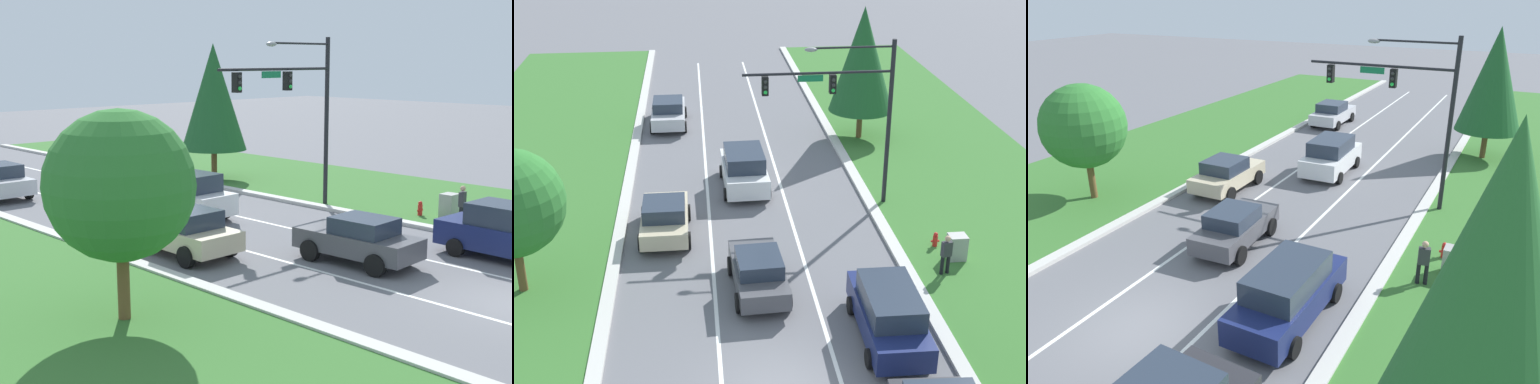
# 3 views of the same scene
# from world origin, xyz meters

# --- Properties ---
(curb_strip_left) EXTENTS (0.50, 90.00, 0.15)m
(curb_strip_left) POSITION_xyz_m (-5.65, 0.00, 0.07)
(curb_strip_left) COLOR beige
(curb_strip_left) RESTS_ON ground_plane
(lane_stripe_inner_left) EXTENTS (0.14, 81.00, 0.01)m
(lane_stripe_inner_left) POSITION_xyz_m (-1.80, 0.00, 0.00)
(lane_stripe_inner_left) COLOR white
(lane_stripe_inner_left) RESTS_ON ground_plane
(traffic_signal_mast) EXTENTS (6.60, 0.41, 7.64)m
(traffic_signal_mast) POSITION_xyz_m (4.45, 12.78, 5.06)
(traffic_signal_mast) COLOR black
(traffic_signal_mast) RESTS_ON ground_plane
(navy_suv) EXTENTS (2.12, 4.84, 1.90)m
(navy_suv) POSITION_xyz_m (3.76, 2.45, 0.97)
(navy_suv) COLOR navy
(navy_suv) RESTS_ON ground_plane
(white_suv) EXTENTS (2.28, 4.63, 1.96)m
(white_suv) POSITION_xyz_m (0.01, 15.24, 1.00)
(white_suv) COLOR white
(white_suv) RESTS_ON ground_plane
(champagne_sedan) EXTENTS (2.13, 4.25, 1.64)m
(champagne_sedan) POSITION_xyz_m (-3.69, 10.61, 0.84)
(champagne_sedan) COLOR beige
(champagne_sedan) RESTS_ON ground_plane
(graphite_sedan) EXTENTS (2.12, 4.27, 1.59)m
(graphite_sedan) POSITION_xyz_m (-0.20, 5.79, 0.82)
(graphite_sedan) COLOR #4C4C51
(graphite_sedan) RESTS_ON ground_plane
(utility_cabinet) EXTENTS (0.70, 0.60, 1.11)m
(utility_cabinet) POSITION_xyz_m (7.80, 7.20, 0.55)
(utility_cabinet) COLOR #9E9E99
(utility_cabinet) RESTS_ON ground_plane
(pedestrian) EXTENTS (0.42, 0.30, 1.69)m
(pedestrian) POSITION_xyz_m (6.96, 6.13, 0.94)
(pedestrian) COLOR black
(pedestrian) RESTS_ON ground_plane
(fire_hydrant) EXTENTS (0.34, 0.20, 0.70)m
(fire_hydrant) POSITION_xyz_m (7.31, 8.30, 0.34)
(fire_hydrant) COLOR red
(fire_hydrant) RESTS_ON ground_plane
(oak_near_left_tree) EXTENTS (3.86, 3.86, 5.50)m
(oak_near_left_tree) POSITION_xyz_m (-8.77, 6.71, 3.57)
(oak_near_left_tree) COLOR brown
(oak_near_left_tree) RESTS_ON ground_plane
(conifer_far_right_tree) EXTENTS (3.63, 3.63, 7.53)m
(conifer_far_right_tree) POSITION_xyz_m (7.14, 21.60, 4.63)
(conifer_far_right_tree) COLOR brown
(conifer_far_right_tree) RESTS_ON ground_plane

